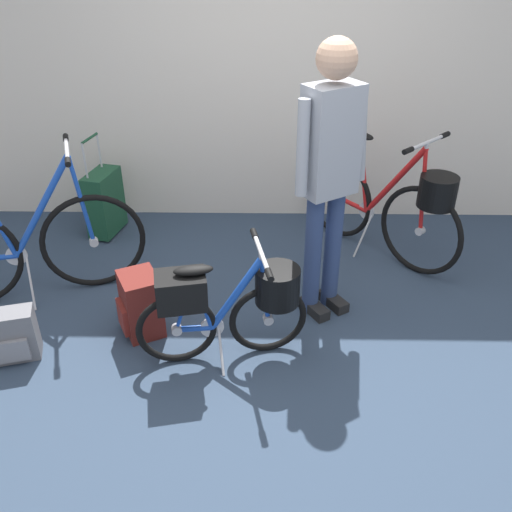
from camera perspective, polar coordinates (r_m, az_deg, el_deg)
ground_plane at (r=3.40m, az=2.08°, el=-10.81°), size 6.03×6.03×0.00m
back_wall at (r=4.63m, az=2.01°, el=19.20°), size 6.03×0.10×2.61m
folding_bike_foreground at (r=3.21m, az=-2.65°, el=-4.70°), size 1.00×0.53×0.72m
display_bike_left at (r=4.27m, az=13.65°, el=5.17°), size 1.03×1.08×1.01m
display_bike_right at (r=4.02m, az=-22.06°, el=0.95°), size 1.46×0.63×1.06m
visitor_near_wall at (r=3.37m, az=7.48°, el=8.98°), size 0.45×0.38×1.75m
rolling_suitcase at (r=4.74m, az=-15.20°, el=5.33°), size 0.26×0.39×0.83m
backpack_on_floor at (r=3.63m, az=-23.86°, el=-7.50°), size 0.34×0.25×0.32m
handbag_on_floor at (r=3.57m, az=-11.71°, el=-4.87°), size 0.32×0.33×0.42m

